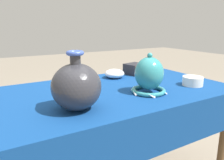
# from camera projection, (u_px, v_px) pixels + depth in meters

# --- Properties ---
(display_table) EXTENTS (1.27, 0.75, 0.71)m
(display_table) POSITION_uv_depth(u_px,v_px,m) (118.00, 100.00, 1.23)
(display_table) COLOR brown
(display_table) RESTS_ON ground_plane
(vase_tall_bulbous) EXTENTS (0.21, 0.21, 0.25)m
(vase_tall_bulbous) POSITION_uv_depth(u_px,v_px,m) (76.00, 86.00, 0.90)
(vase_tall_bulbous) COLOR #2D2D33
(vase_tall_bulbous) RESTS_ON display_table
(vase_dome_bell) EXTENTS (0.19, 0.19, 0.21)m
(vase_dome_bell) POSITION_uv_depth(u_px,v_px,m) (149.00, 76.00, 1.13)
(vase_dome_bell) COLOR teal
(vase_dome_bell) RESTS_ON display_table
(mosaic_tile_box) EXTENTS (0.15, 0.14, 0.08)m
(mosaic_tile_box) POSITION_uv_depth(u_px,v_px,m) (135.00, 69.00, 1.58)
(mosaic_tile_box) COLOR #232328
(mosaic_tile_box) RESTS_ON display_table
(bowl_shallow_porcelain) EXTENTS (0.13, 0.13, 0.06)m
(bowl_shallow_porcelain) POSITION_uv_depth(u_px,v_px,m) (115.00, 74.00, 1.46)
(bowl_shallow_porcelain) COLOR white
(bowl_shallow_porcelain) RESTS_ON display_table
(bowl_shallow_rose) EXTENTS (0.14, 0.14, 0.05)m
(bowl_shallow_rose) POSITION_uv_depth(u_px,v_px,m) (81.00, 79.00, 1.34)
(bowl_shallow_rose) COLOR #D19399
(bowl_shallow_rose) RESTS_ON display_table
(pot_squat_ivory) EXTENTS (0.12, 0.12, 0.05)m
(pot_squat_ivory) POSITION_uv_depth(u_px,v_px,m) (193.00, 81.00, 1.28)
(pot_squat_ivory) COLOR white
(pot_squat_ivory) RESTS_ON display_table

